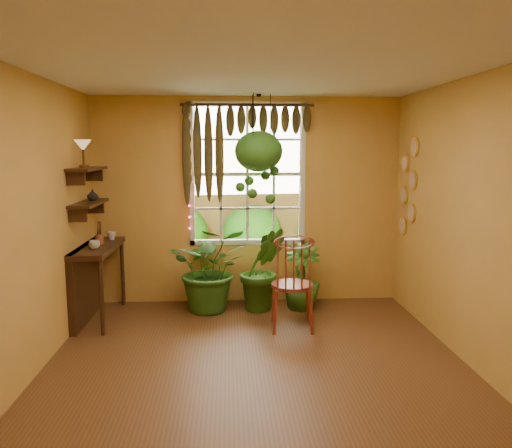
{
  "coord_description": "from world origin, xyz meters",
  "views": [
    {
      "loc": [
        -0.26,
        -4.28,
        2.02
      ],
      "look_at": [
        0.05,
        1.15,
        1.21
      ],
      "focal_mm": 35.0,
      "sensor_mm": 36.0,
      "label": 1
    }
  ],
  "objects_px": {
    "windsor_chair": "(292,297)",
    "potted_plant_mid": "(263,269)",
    "potted_plant_left": "(211,269)",
    "hanging_basket": "(259,158)",
    "counter_ledge": "(90,274)"
  },
  "relations": [
    {
      "from": "potted_plant_mid",
      "to": "counter_ledge",
      "type": "bearing_deg",
      "value": -173.7
    },
    {
      "from": "potted_plant_left",
      "to": "potted_plant_mid",
      "type": "distance_m",
      "value": 0.65
    },
    {
      "from": "counter_ledge",
      "to": "potted_plant_mid",
      "type": "distance_m",
      "value": 2.1
    },
    {
      "from": "counter_ledge",
      "to": "potted_plant_left",
      "type": "distance_m",
      "value": 1.45
    },
    {
      "from": "potted_plant_left",
      "to": "hanging_basket",
      "type": "distance_m",
      "value": 1.51
    },
    {
      "from": "potted_plant_mid",
      "to": "windsor_chair",
      "type": "bearing_deg",
      "value": -67.9
    },
    {
      "from": "counter_ledge",
      "to": "hanging_basket",
      "type": "height_order",
      "value": "hanging_basket"
    },
    {
      "from": "windsor_chair",
      "to": "potted_plant_mid",
      "type": "relative_size",
      "value": 1.2
    },
    {
      "from": "windsor_chair",
      "to": "potted_plant_mid",
      "type": "bearing_deg",
      "value": 115.28
    },
    {
      "from": "windsor_chair",
      "to": "potted_plant_left",
      "type": "distance_m",
      "value": 1.19
    },
    {
      "from": "potted_plant_left",
      "to": "potted_plant_mid",
      "type": "height_order",
      "value": "potted_plant_left"
    },
    {
      "from": "hanging_basket",
      "to": "counter_ledge",
      "type": "bearing_deg",
      "value": -169.13
    },
    {
      "from": "counter_ledge",
      "to": "potted_plant_mid",
      "type": "relative_size",
      "value": 1.13
    },
    {
      "from": "potted_plant_mid",
      "to": "potted_plant_left",
      "type": "bearing_deg",
      "value": 178.72
    },
    {
      "from": "counter_ledge",
      "to": "potted_plant_mid",
      "type": "bearing_deg",
      "value": 6.3
    }
  ]
}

